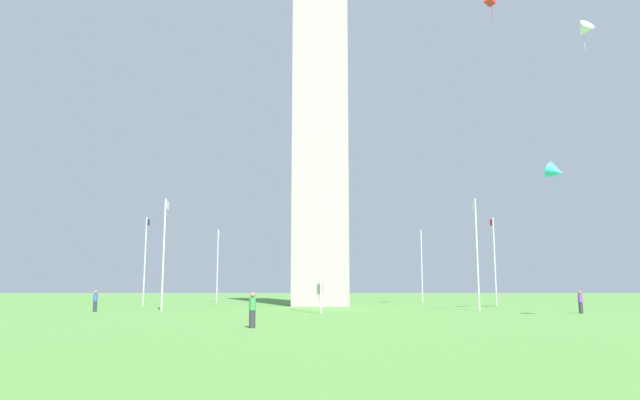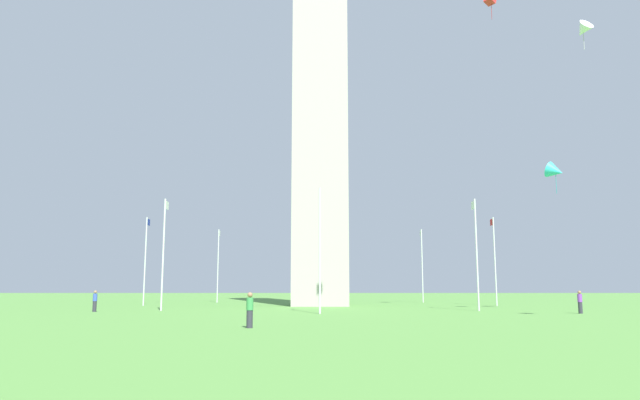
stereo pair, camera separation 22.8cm
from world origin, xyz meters
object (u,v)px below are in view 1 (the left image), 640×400
Objects in this scene: person_green_shirt at (252,310)px; kite_cyan_delta at (556,171)px; flagpole_ne at (218,262)px; flagpole_s at (321,244)px; obelisk_monument at (320,63)px; flagpole_e at (145,257)px; flagpole_se at (164,249)px; person_blue_shirt at (95,301)px; person_purple_shirt at (580,302)px; flagpole_w at (494,257)px; flagpole_n at (320,264)px; flagpole_sw at (477,249)px; kite_white_delta at (584,30)px; flagpole_nw at (422,262)px.

person_green_shirt is 32.17m from kite_cyan_delta.
flagpole_s is at bearing -157.50° from flagpole_ne.
flagpole_ne is at bearing 44.88° from obelisk_monument.
obelisk_monument reaches higher than flagpole_e.
flagpole_se and flagpole_s have the same top height.
flagpole_ne is (12.57, 12.51, -20.63)m from obelisk_monument.
person_green_shirt is at bearing 131.63° from kite_cyan_delta.
flagpole_s is (-30.20, -12.51, 0.00)m from flagpole_ne.
person_blue_shirt is (-1.82, 4.56, -4.06)m from flagpole_se.
person_purple_shirt is (-4.78, -30.92, -4.06)m from flagpole_se.
flagpole_s is at bearing 67.48° from person_purple_shirt.
flagpole_se is at bearing 67.50° from flagpole_s.
flagpole_w is at bearing -45.00° from flagpole_s.
flagpole_se is at bearing 112.50° from flagpole_w.
flagpole_e is 1.00× the size of flagpole_se.
flagpole_se is at bearing 57.45° from person_purple_shirt.
flagpole_e is at bearing 89.82° from obelisk_monument.
flagpole_n is 5.56× the size of person_purple_shirt.
flagpole_n and flagpole_s have the same top height.
flagpole_w is (-17.69, -17.69, 0.00)m from flagpole_n.
person_purple_shirt is 0.59× the size of kite_cyan_delta.
kite_cyan_delta is at bearing -84.07° from flagpole_sw.
obelisk_monument is at bearing -135.12° from flagpole_ne.
kite_white_delta reaches higher than flagpole_se.
flagpole_n is at bearing -67.50° from flagpole_ne.
person_purple_shirt is 1.00× the size of person_blue_shirt.
flagpole_ne is 1.00× the size of flagpole_se.
flagpole_ne is at bearing -10.64° from person_green_shirt.
obelisk_monument reaches higher than flagpole_w.
person_purple_shirt is (-29.81, -30.92, -4.06)m from flagpole_ne.
flagpole_nw is (-5.18, -12.51, 0.00)m from flagpole_n.
person_purple_shirt is 35.60m from person_blue_shirt.
kite_cyan_delta is (5.91, -19.52, 6.49)m from flagpole_s.
flagpole_sw is at bearing -112.50° from flagpole_e.
flagpole_e reaches higher than person_blue_shirt.
obelisk_monument reaches higher than person_green_shirt.
flagpole_n is 1.00× the size of flagpole_s.
kite_cyan_delta is at bearing -146.49° from flagpole_n.
person_blue_shirt is at bearing -177.51° from flagpole_e.
flagpole_se is (-12.46, 12.51, -20.63)m from obelisk_monument.
flagpole_sw is 8.61m from person_purple_shirt.
flagpole_e is 4.07× the size of kite_white_delta.
flagpole_ne is at bearing 112.50° from flagpole_n.
flagpole_w is 3.26× the size of kite_cyan_delta.
obelisk_monument is 27.18m from flagpole_e.
flagpole_se is 4.07× the size of kite_white_delta.
person_green_shirt is (-31.97, -14.50, -4.06)m from flagpole_e.
obelisk_monument is at bearing -0.00° from flagpole_s.
flagpole_ne is 4.07× the size of kite_white_delta.
flagpole_ne reaches higher than person_green_shirt.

